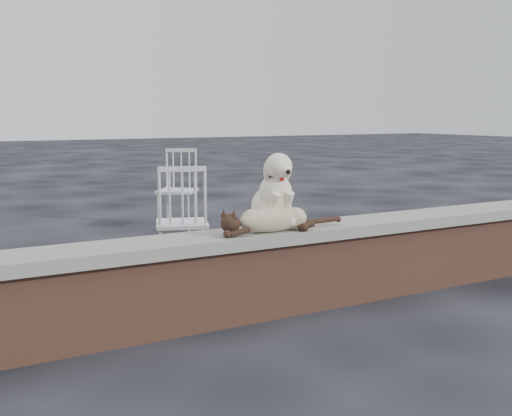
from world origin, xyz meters
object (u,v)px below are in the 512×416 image
cat (272,218)px  chair_c (182,221)px  dog (271,189)px  chair_d (177,189)px

cat → chair_c: 1.29m
dog → cat: 0.24m
dog → chair_d: 3.26m
chair_d → chair_c: size_ratio=1.00×
cat → chair_c: size_ratio=1.16×
cat → chair_c: bearing=100.3°
chair_d → cat: bearing=-63.2°
chair_d → dog: bearing=-62.4°
chair_c → dog: bearing=120.3°
dog → cat: (-0.08, -0.15, -0.17)m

